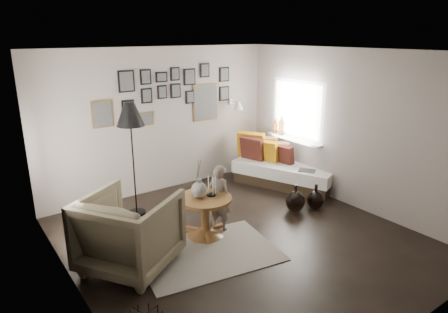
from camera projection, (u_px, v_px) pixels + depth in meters
ground at (241, 239)px, 5.70m from camera, size 4.80×4.80×0.00m
wall_back at (161, 121)px, 7.18m from camera, size 4.50×0.00×4.50m
wall_front at (414, 216)px, 3.45m from camera, size 4.50×0.00×4.50m
wall_left at (69, 188)px, 4.07m from camera, size 0.00×4.80×4.80m
wall_right at (350, 129)px, 6.57m from camera, size 0.00×4.80×4.80m
ceiling at (244, 51)px, 4.93m from camera, size 4.80×4.80×0.00m
door_left at (46, 178)px, 5.08m from camera, size 0.00×2.14×2.14m
window_right at (288, 135)px, 7.68m from camera, size 0.15×1.32×1.30m
gallery_wall at (174, 95)px, 7.20m from camera, size 2.74×0.03×1.08m
wall_sconce at (238, 105)px, 7.79m from camera, size 0.18×0.36×0.16m
rug at (208, 253)px, 5.33m from camera, size 1.98×1.54×0.01m
pedestal_table at (205, 218)px, 5.72m from camera, size 0.77×0.77×0.60m
vase at (199, 187)px, 5.54m from camera, size 0.22×0.22×0.55m
candles at (211, 186)px, 5.64m from camera, size 0.13×0.13×0.28m
daybed at (282, 168)px, 7.73m from camera, size 1.51×2.09×0.95m
magazine_on_daybed at (307, 171)px, 7.19m from camera, size 0.34×0.36×0.02m
armchair at (130, 231)px, 4.90m from camera, size 1.46×1.45×0.97m
armchair_cushion at (130, 229)px, 4.96m from camera, size 0.61×0.61×0.20m
floor_lamp at (130, 118)px, 6.05m from camera, size 0.43×0.43×1.83m
demijohn_large at (295, 201)px, 6.53m from camera, size 0.31×0.31×0.47m
demijohn_small at (315, 200)px, 6.63m from camera, size 0.28×0.28×0.43m
child at (220, 198)px, 5.85m from camera, size 0.37×0.43×1.01m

